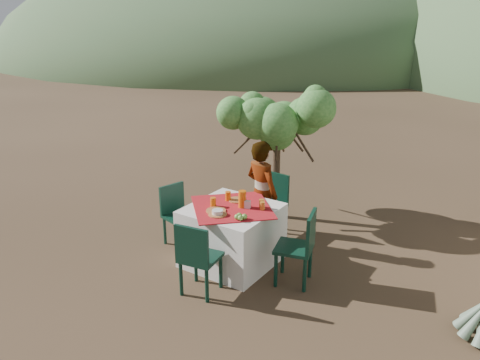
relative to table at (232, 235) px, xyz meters
name	(u,v)px	position (x,y,z in m)	size (l,w,h in m)	color
ground	(241,288)	(0.44, -0.46, -0.38)	(160.00, 160.00, 0.00)	#342617
table	(232,235)	(0.00, 0.00, 0.00)	(1.30, 1.30, 0.76)	silver
chair_far	(272,201)	(-0.02, 1.02, 0.11)	(0.44, 0.44, 0.88)	black
chair_near	(197,256)	(0.11, -0.83, 0.11)	(0.46, 0.46, 0.88)	black
chair_left	(177,212)	(-0.94, 0.03, 0.08)	(0.46, 0.46, 0.83)	black
chair_right	(301,245)	(0.94, 0.03, 0.12)	(0.51, 0.51, 0.90)	black
person	(262,194)	(0.02, 0.67, 0.35)	(0.53, 0.35, 1.46)	#8C6651
shrub_tree	(282,127)	(-0.22, 1.63, 1.05)	(1.54, 1.51, 1.81)	#3F2C1F
hill_near_left	(262,55)	(-17.56, 29.54, -0.38)	(40.00, 40.00, 16.00)	#38502D
plate_far	(237,200)	(-0.07, 0.21, 0.39)	(0.22, 0.22, 0.01)	brown
plate_near	(216,211)	(-0.08, -0.22, 0.39)	(0.24, 0.24, 0.01)	brown
glass_far	(228,196)	(-0.16, 0.15, 0.44)	(0.07, 0.07, 0.12)	#D65C0D
glass_near	(213,202)	(-0.20, -0.12, 0.44)	(0.07, 0.07, 0.12)	#D65C0D
juice_pitcher	(242,199)	(0.11, 0.06, 0.49)	(0.10, 0.10, 0.21)	#D65C0D
bowl_plate	(218,214)	(0.00, -0.30, 0.39)	(0.23, 0.23, 0.01)	brown
white_bowl	(218,212)	(0.00, -0.30, 0.42)	(0.13, 0.13, 0.05)	silver
jar_left	(262,206)	(0.36, 0.13, 0.43)	(0.06, 0.06, 0.10)	#BC6D21
jar_right	(262,203)	(0.31, 0.19, 0.43)	(0.06, 0.06, 0.10)	#BC6D21
napkin_holder	(247,204)	(0.18, 0.07, 0.43)	(0.08, 0.04, 0.10)	silver
fruit_cluster	(240,217)	(0.30, -0.26, 0.41)	(0.13, 0.12, 0.07)	olive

